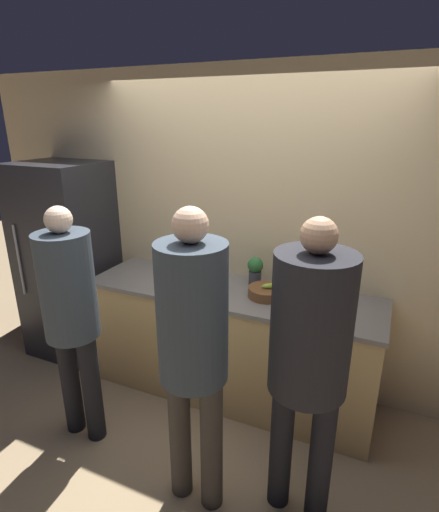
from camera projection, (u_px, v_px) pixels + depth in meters
The scene contains 14 objects.
ground_plane at pixel (211, 418), 3.09m from camera, with size 14.00×14.00×0.00m, color #9E8460.
wall_back at pixel (248, 233), 3.30m from camera, with size 5.20×0.06×2.60m.
counter at pixel (231, 341), 3.28m from camera, with size 2.32×0.71×0.93m.
refrigerator at pixel (69, 262), 3.76m from camera, with size 0.76×0.68×1.84m.
person_left at pixel (70, 307), 2.63m from camera, with size 0.36×0.36×1.70m.
person_center at pixel (193, 339), 2.11m from camera, with size 0.37×0.37×1.81m.
person_right at pixel (309, 347), 2.03m from camera, with size 0.41×0.41×1.78m.
fruit_bowl at pixel (267, 292), 2.98m from camera, with size 0.28×0.28×0.11m.
utensil_crock at pixel (301, 289), 2.97m from camera, with size 0.10×0.10×0.24m.
bottle_clear at pixel (217, 284), 3.01m from camera, with size 0.06×0.06×0.21m.
bottle_dark at pixel (290, 298), 2.77m from camera, with size 0.06×0.06×0.22m.
cup_blue at pixel (217, 270), 3.40m from camera, with size 0.08×0.08×0.09m.
cup_black at pixel (193, 275), 3.29m from camera, with size 0.08×0.08×0.08m.
potted_plant at pixel (255, 270), 3.17m from camera, with size 0.13×0.13×0.23m.
Camera 1 is at (1.08, -2.26, 2.21)m, focal length 28.00 mm.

